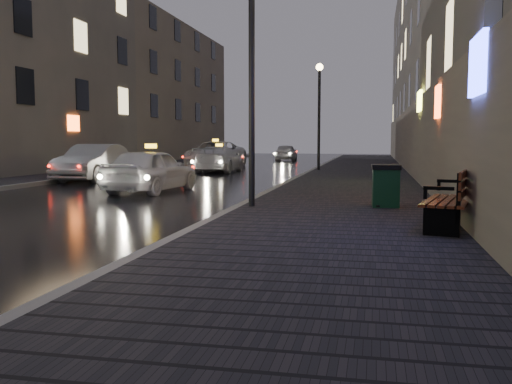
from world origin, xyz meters
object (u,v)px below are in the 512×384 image
Objects in this scene: trash_bin at (386,185)px; car_left_mid at (94,162)px; car_far at (286,153)px; lamp_far at (319,103)px; lamp_near at (252,59)px; taxi_near at (151,170)px; taxi_mid at (219,159)px; taxi_far at (216,154)px; bench at (453,199)px.

car_left_mid is at bearing 142.25° from trash_bin.
lamp_far is at bearing 101.48° from car_far.
lamp_near reaches higher than taxi_near.
car_left_mid is 7.74m from taxi_mid.
trash_bin is 13.96m from car_left_mid.
taxi_near is 11.25m from taxi_mid.
trash_bin is 0.23× the size of taxi_near.
car_far is at bearing 97.26° from lamp_near.
taxi_near is (-4.20, -11.70, -2.79)m from lamp_far.
taxi_far is 10.98m from car_far.
bench reaches higher than trash_bin.
trash_bin is 0.25× the size of car_far.
taxi_mid is (-5.05, 15.52, -2.83)m from lamp_near.
lamp_far is at bearing 98.36° from trash_bin.
lamp_far is (0.00, 16.00, 0.00)m from lamp_near.
taxi_mid is 5.14m from taxi_far.
lamp_far is 1.39× the size of car_far.
bench is 0.52× the size of taxi_near.
taxi_far is at bearing 113.20° from trash_bin.
taxi_far is at bearing 146.35° from lamp_far.
trash_bin is (3.01, 0.52, -2.85)m from lamp_near.
car_far is at bearing 76.77° from car_left_mid.
taxi_near is at bearing -47.31° from car_left_mid.
car_far is (-3.95, 15.06, -2.84)m from lamp_far.
taxi_far reaches higher than car_left_mid.
lamp_far is 0.94× the size of taxi_far.
lamp_far is 1.16× the size of taxi_mid.
lamp_far is 5.81m from taxi_mid.
lamp_near reaches higher than bench.
lamp_far reaches higher than trash_bin.
lamp_near and lamp_far have the same top height.
car_left_mid reaches higher than taxi_near.
lamp_far is 2.48× the size of bench.
lamp_near is 1.28× the size of taxi_near.
trash_bin is 22.10m from taxi_far.
lamp_far is 5.47× the size of trash_bin.
taxi_far is 1.49× the size of car_far.
bench is 2.21× the size of trash_bin.
taxi_mid is at bearing 115.61° from trash_bin.
bench is at bearing 115.28° from taxi_mid.
lamp_far reaches higher than taxi_near.
car_left_mid is at bearing -96.62° from taxi_far.
car_far is (-3.95, 31.06, -2.84)m from lamp_near.
car_far reaches higher than bench.
car_far is (0.24, 26.76, -0.06)m from taxi_near.
trash_bin is at bearing -78.99° from lamp_far.
lamp_near reaches higher than taxi_far.
lamp_far is 12.74m from taxi_near.
taxi_near is 0.90× the size of taxi_mid.
taxi_near is (-4.20, 4.30, -2.79)m from lamp_near.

